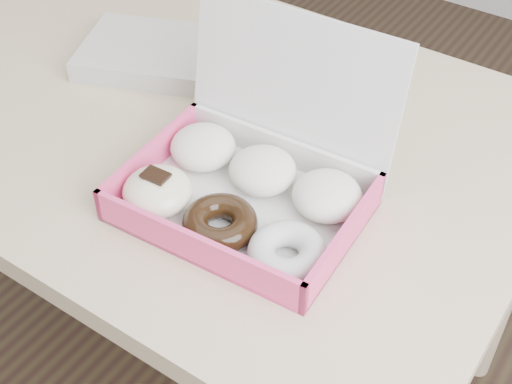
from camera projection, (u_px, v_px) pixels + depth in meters
The scene contains 4 objects.
ground at pixel (204, 361), 1.71m from camera, with size 4.00×4.00×0.00m, color black.
table at pixel (185, 143), 1.25m from camera, with size 1.20×0.80×0.75m.
donut_box at pixel (247, 182), 1.00m from camera, with size 0.34×0.30×0.24m.
newspapers at pixel (148, 53), 1.28m from camera, with size 0.23×0.19×0.04m, color beige.
Camera 1 is at (0.65, -0.74, 1.46)m, focal length 50.00 mm.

